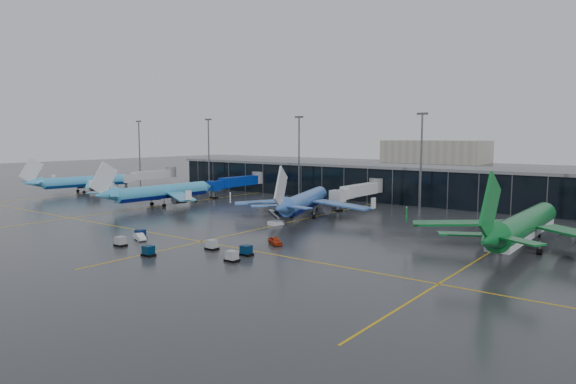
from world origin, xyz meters
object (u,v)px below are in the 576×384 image
Objects in this scene: airliner_klm_near at (305,191)px; baggage_carts at (181,246)px; airliner_aer_lingus at (525,210)px; airliner_klm_west at (86,175)px; service_van_white at (140,237)px; mobile_airstair at (276,221)px; airliner_arkefly at (163,184)px; service_van_red at (275,241)px.

airliner_klm_near reaches higher than baggage_carts.
airliner_aer_lingus is 58.71m from baggage_carts.
airliner_aer_lingus reaches higher than airliner_klm_west.
airliner_aer_lingus is 11.08× the size of service_van_white.
service_van_white is at bearing -99.02° from mobile_airstair.
airliner_arkefly is 0.90× the size of airliner_aer_lingus.
baggage_carts is at bearing -74.09° from mobile_airstair.
service_van_white is (34.66, -33.87, -5.51)m from airliner_arkefly.
service_van_white is (82.78, -39.59, -5.28)m from airliner_klm_west.
airliner_aer_lingus is at bearing -27.04° from service_van_red.
baggage_carts is 7.04× the size of service_van_white.
airliner_klm_west is 9.48× the size of service_van_red.
airliner_arkefly is 9.85× the size of service_van_red.
airliner_klm_near is at bearing 105.89° from mobile_airstair.
airliner_arkefly is 93.74m from airliner_aer_lingus.
baggage_carts is at bearing -142.02° from airliner_aer_lingus.
airliner_aer_lingus is at bearing 2.18° from airliner_arkefly.
airliner_klm_west is 91.23m from airliner_klm_near.
mobile_airstair is at bearing 69.77° from service_van_red.
mobile_airstair is (1.36, -12.88, -5.52)m from airliner_klm_near.
service_van_red is (57.29, -21.60, -5.48)m from airliner_arkefly.
service_van_white is at bearing -149.49° from airliner_aer_lingus.
service_van_red is at bearing -41.68° from service_van_white.
airliner_klm_west is 9.56× the size of service_van_white.
airliner_arkefly is at bearing 100.88° from service_van_red.
mobile_airstair is (92.56, -11.02, -5.17)m from airliner_klm_west.
service_van_red is at bearing -41.89° from mobile_airstair.
baggage_carts reaches higher than service_van_white.
airliner_aer_lingus is 10.98× the size of service_van_red.
airliner_aer_lingus is at bearing -27.59° from airliner_klm_near.
airliner_aer_lingus is (50.65, -6.92, 0.60)m from airliner_klm_near.
airliner_klm_west reaches higher than baggage_carts.
airliner_klm_west reaches higher than service_van_red.
service_van_white is at bearing -16.79° from airliner_klm_west.
service_van_red is 1.01× the size of service_van_white.
service_van_red is at bearing -5.76° from airliner_klm_west.
baggage_carts is at bearing -14.32° from airliner_klm_west.
airliner_klm_near is 51.13m from airliner_aer_lingus.
baggage_carts is (95.71, -40.83, -5.18)m from airliner_klm_west.
airliner_aer_lingus is at bearing 37.78° from baggage_carts.
airliner_arkefly is 45.08m from mobile_airstair.
airliner_aer_lingus is 43.16m from service_van_red.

